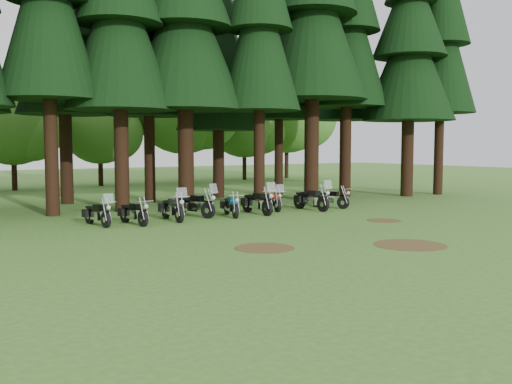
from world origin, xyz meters
TOP-DOWN VIEW (x-y plane):
  - ground at (0.00, 0.00)m, footprint 120.00×120.00m
  - pine_front_6 at (3.43, 8.02)m, footprint 4.15×4.15m
  - pine_front_8 at (10.62, 9.61)m, footprint 4.79×4.79m
  - pine_front_9 at (13.94, 7.83)m, footprint 5.44×5.44m
  - pine_front_10 at (16.52, 7.63)m, footprint 4.25×4.25m
  - pine_back_2 at (-4.38, 14.40)m, footprint 4.85×4.85m
  - pine_back_3 at (-0.37, 12.94)m, footprint 4.35×4.35m
  - pine_back_4 at (4.04, 13.25)m, footprint 4.94×4.94m
  - pine_back_5 at (8.07, 12.86)m, footprint 3.94×3.94m
  - pine_back_6 at (13.36, 12.79)m, footprint 4.59×4.59m
  - decid_3 at (-4.71, 25.13)m, footprint 6.12×5.95m
  - decid_4 at (1.58, 26.32)m, footprint 5.93×5.76m
  - decid_5 at (8.29, 25.71)m, footprint 8.45×8.21m
  - decid_6 at (14.85, 27.01)m, footprint 7.06×6.86m
  - decid_7 at (19.46, 26.83)m, footprint 8.44×8.20m
  - dirt_patch_0 at (-3.00, -2.00)m, footprint 1.80×1.80m
  - dirt_patch_1 at (4.50, 0.50)m, footprint 1.40×1.40m
  - dirt_patch_2 at (1.00, -4.00)m, footprint 2.20×2.20m
  - motorcycle_0 at (-5.65, 5.36)m, footprint 0.53×2.06m
  - motorcycle_1 at (-4.39, 4.93)m, footprint 0.40×2.03m
  - motorcycle_2 at (-2.65, 5.19)m, footprint 0.48×2.24m
  - motorcycle_3 at (-1.40, 5.75)m, footprint 1.11×2.27m
  - motorcycle_4 at (0.04, 5.09)m, footprint 0.69×2.00m
  - motorcycle_5 at (1.45, 5.17)m, footprint 0.44×2.34m
  - motorcycle_6 at (2.80, 5.98)m, footprint 0.71×2.04m
  - motorcycle_7 at (4.38, 5.02)m, footprint 0.50×2.35m
  - motorcycle_8 at (5.74, 5.29)m, footprint 0.86×1.95m

SIDE VIEW (x-z plane):
  - ground at x=0.00m, z-range 0.00..0.00m
  - dirt_patch_0 at x=-3.00m, z-range 0.00..0.01m
  - dirt_patch_1 at x=4.50m, z-range 0.00..0.01m
  - dirt_patch_2 at x=1.00m, z-range 0.00..0.01m
  - motorcycle_1 at x=-4.39m, z-range 0.01..0.84m
  - motorcycle_8 at x=5.74m, z-range 0.01..0.84m
  - motorcycle_4 at x=0.04m, z-range 0.01..0.84m
  - motorcycle_6 at x=2.80m, z-range -0.21..1.07m
  - motorcycle_0 at x=-5.65m, z-range -0.21..1.08m
  - motorcycle_2 at x=-2.65m, z-range -0.23..1.18m
  - motorcycle_3 at x=-1.40m, z-range -0.24..1.23m
  - motorcycle_5 at x=1.45m, z-range -0.24..1.23m
  - motorcycle_7 at x=4.38m, z-range -0.24..1.23m
  - decid_4 at x=1.58m, z-range 0.67..8.07m
  - decid_3 at x=-4.71m, z-range 0.69..8.34m
  - decid_6 at x=14.85m, z-range 0.79..9.61m
  - decid_7 at x=19.46m, z-range 0.95..11.50m
  - decid_5 at x=8.29m, z-range 0.95..11.51m
  - pine_back_4 at x=4.04m, z-range 1.36..15.14m
  - pine_front_9 at x=13.94m, z-range 1.57..17.46m
  - pine_back_3 at x=-0.37m, z-range 1.60..17.80m
  - pine_back_2 at x=-4.38m, z-range 1.61..17.91m
  - pine_back_5 at x=8.07m, z-range 1.61..17.94m
  - pine_back_6 at x=13.36m, z-range 1.64..18.22m
  - pine_front_6 at x=3.43m, z-range 1.65..18.41m
  - pine_front_10 at x=16.52m, z-range 1.75..19.44m
  - pine_front_8 at x=10.62m, z-range 1.84..20.47m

